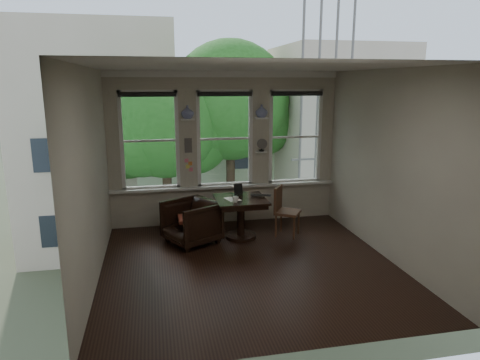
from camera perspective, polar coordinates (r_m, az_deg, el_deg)
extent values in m
plane|color=black|center=(6.81, 1.23, -11.28)|extent=(4.50, 4.50, 0.00)
plane|color=silver|center=(6.21, 1.37, 14.85)|extent=(4.50, 4.50, 0.00)
plane|color=beige|center=(8.52, -2.07, 4.19)|extent=(4.50, 0.00, 4.50)
plane|color=beige|center=(4.25, 8.05, -4.88)|extent=(4.50, 0.00, 4.50)
plane|color=beige|center=(6.25, -19.26, 0.28)|extent=(0.00, 4.50, 4.50)
plane|color=beige|center=(7.18, 19.11, 1.84)|extent=(0.00, 4.50, 4.50)
cube|color=white|center=(8.26, -7.00, 8.03)|extent=(0.26, 0.16, 0.03)
cube|color=white|center=(8.50, 2.89, 8.24)|extent=(0.26, 0.16, 0.03)
cube|color=#59544F|center=(8.34, -6.92, 4.62)|extent=(0.14, 0.06, 0.28)
imported|color=white|center=(8.25, -7.03, 8.99)|extent=(0.24, 0.24, 0.25)
imported|color=white|center=(8.49, 2.90, 9.18)|extent=(0.24, 0.24, 0.25)
imported|color=black|center=(7.61, -6.50, -5.60)|extent=(1.13, 1.12, 0.77)
cube|color=maroon|center=(7.59, -6.51, -5.13)|extent=(0.45, 0.45, 0.06)
imported|color=black|center=(7.78, 2.75, -2.19)|extent=(0.43, 0.36, 0.03)
imported|color=white|center=(7.44, -0.59, -2.61)|extent=(0.13, 0.13, 0.10)
imported|color=white|center=(7.56, -0.58, -2.35)|extent=(0.16, 0.16, 0.10)
cube|color=black|center=(7.86, -0.24, -1.30)|extent=(0.17, 0.09, 0.22)
cube|color=silver|center=(7.64, -0.98, -2.56)|extent=(0.29, 0.35, 0.00)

